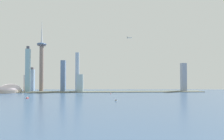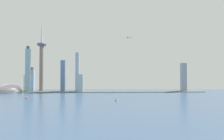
{
  "view_description": "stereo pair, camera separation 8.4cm",
  "coord_description": "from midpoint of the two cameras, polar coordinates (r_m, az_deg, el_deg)",
  "views": [
    {
      "loc": [
        -21.48,
        -334.59,
        68.52
      ],
      "look_at": [
        28.09,
        508.14,
        91.38
      ],
      "focal_mm": 32.52,
      "sensor_mm": 36.0,
      "label": 1
    },
    {
      "loc": [
        -21.39,
        -334.6,
        68.52
      ],
      "look_at": [
        28.09,
        508.14,
        91.38
      ],
      "focal_mm": 32.52,
      "sensor_mm": 36.0,
      "label": 2
    }
  ],
  "objects": [
    {
      "name": "skyscraper_6",
      "position": [
        931.72,
        19.46,
        -1.92
      ],
      "size": [
        19.84,
        25.38,
        122.17
      ],
      "color": "#8A96AF",
      "rests_on": "ground"
    },
    {
      "name": "skyscraper_4",
      "position": [
        881.92,
        -9.73,
        -0.57
      ],
      "size": [
        14.62,
        22.57,
        166.68
      ],
      "color": "#97AECE",
      "rests_on": "ground"
    },
    {
      "name": "observation_tower",
      "position": [
        918.36,
        -19.2,
        3.11
      ],
      "size": [
        39.75,
        39.75,
        310.88
      ],
      "color": "gray",
      "rests_on": "ground"
    },
    {
      "name": "ground_plane",
      "position": [
        342.21,
        0.3,
        -13.1
      ],
      "size": [
        6000.0,
        6000.0,
        0.0
      ],
      "primitive_type": "plane",
      "color": "#3C5678"
    },
    {
      "name": "waterfront_pier",
      "position": [
        849.88,
        -1.92,
        -6.1
      ],
      "size": [
        821.78,
        69.23,
        2.16
      ],
      "primitive_type": "cube",
      "color": "#53584D",
      "rests_on": "ground"
    },
    {
      "name": "skyscraper_5",
      "position": [
        946.3,
        -23.04,
        -3.46
      ],
      "size": [
        12.56,
        22.35,
        69.98
      ],
      "color": "#BCB4B5",
      "rests_on": "ground"
    },
    {
      "name": "skyscraper_0",
      "position": [
        907.07,
        -22.58,
        0.03
      ],
      "size": [
        16.85,
        17.13,
        190.43
      ],
      "color": "#7FADBF",
      "rests_on": "ground"
    },
    {
      "name": "skyscraper_1",
      "position": [
        847.94,
        -9.0,
        -3.68
      ],
      "size": [
        24.9,
        23.45,
        73.35
      ],
      "color": "#99B5C0",
      "rests_on": "ground"
    },
    {
      "name": "skyscraper_3",
      "position": [
        978.31,
        -21.5,
        -2.55
      ],
      "size": [
        17.38,
        20.24,
        105.06
      ],
      "color": "#86A2BF",
      "rests_on": "ground"
    },
    {
      "name": "airplane",
      "position": [
        843.32,
        4.94,
        9.03
      ],
      "size": [
        22.47,
        22.63,
        7.6
      ],
      "rotation": [
        0.0,
        0.0,
        5.52
      ],
      "color": "silver"
    },
    {
      "name": "boat_0",
      "position": [
        663.51,
        -22.73,
        -7.22
      ],
      "size": [
        4.83,
        12.06,
        10.13
      ],
      "rotation": [
        0.0,
        0.0,
        4.67
      ],
      "color": "#B1292C",
      "rests_on": "ground"
    },
    {
      "name": "skyscraper_2",
      "position": [
        889.23,
        -13.55,
        -1.63
      ],
      "size": [
        18.68,
        27.8,
        133.16
      ],
      "color": "#5D78A1",
      "rests_on": "ground"
    },
    {
      "name": "stadium_dome",
      "position": [
        915.02,
        -26.74,
        -5.03
      ],
      "size": [
        87.94,
        87.94,
        46.2
      ],
      "color": "beige",
      "rests_on": "ground"
    },
    {
      "name": "boat_2",
      "position": [
        759.05,
        -0.34,
        -6.62
      ],
      "size": [
        3.44,
        9.16,
        8.02
      ],
      "rotation": [
        0.0,
        0.0,
        4.65
      ],
      "color": "#A81A2F",
      "rests_on": "ground"
    },
    {
      "name": "boat_1",
      "position": [
        553.43,
        1.1,
        -8.52
      ],
      "size": [
        7.13,
        4.61,
        7.51
      ],
      "rotation": [
        0.0,
        0.0,
        2.79
      ],
      "color": "white",
      "rests_on": "ground"
    }
  ]
}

